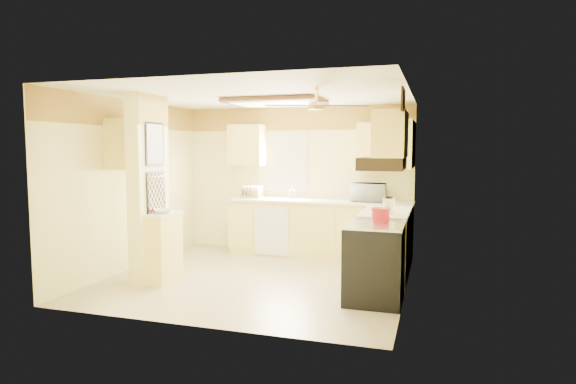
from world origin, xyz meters
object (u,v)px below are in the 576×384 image
(stove, at_px, (375,263))
(dutch_oven, at_px, (381,214))
(bowl, at_px, (163,211))
(kettle, at_px, (389,206))
(microwave, at_px, (369,192))

(stove, height_order, dutch_oven, dutch_oven)
(bowl, height_order, kettle, kettle)
(kettle, bearing_deg, dutch_oven, -96.40)
(microwave, distance_m, dutch_oven, 1.93)
(microwave, xyz_separation_m, dutch_oven, (0.40, -1.89, -0.09))
(bowl, xyz_separation_m, dutch_oven, (2.80, 0.35, 0.03))
(microwave, bearing_deg, stove, 102.34)
(stove, xyz_separation_m, dutch_oven, (0.03, 0.28, 0.53))
(dutch_oven, relative_size, kettle, 0.99)
(bowl, bearing_deg, dutch_oven, 7.04)
(microwave, xyz_separation_m, bowl, (-2.40, -2.23, -0.12))
(dutch_oven, distance_m, kettle, 0.47)
(stove, bearing_deg, bowl, -178.75)
(stove, height_order, kettle, kettle)
(microwave, relative_size, bowl, 2.21)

